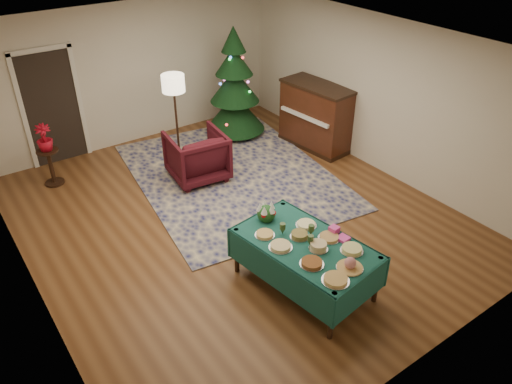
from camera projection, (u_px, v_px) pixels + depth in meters
room_shell at (233, 139)px, 7.17m from camera, size 7.00×7.00×7.00m
doorway at (52, 105)px, 8.92m from camera, size 1.08×0.04×2.16m
rug at (233, 175)px, 8.96m from camera, size 3.75×4.60×0.02m
buffet_table at (305, 252)px, 6.25m from camera, size 1.29×1.92×0.70m
platter_0 at (336, 279)px, 5.58m from camera, size 0.32×0.32×0.04m
platter_1 at (350, 264)px, 5.74m from camera, size 0.31×0.31×0.15m
platter_2 at (352, 249)px, 6.03m from camera, size 0.28×0.28×0.06m
platter_3 at (312, 263)px, 5.82m from camera, size 0.29×0.29×0.05m
platter_4 at (318, 246)px, 6.05m from camera, size 0.24×0.24×0.09m
platter_5 at (329, 237)px, 6.24m from camera, size 0.28×0.28×0.04m
platter_6 at (281, 246)px, 6.09m from camera, size 0.30×0.30×0.05m
platter_7 at (299, 235)px, 6.26m from camera, size 0.24×0.24×0.07m
platter_8 at (306, 224)px, 6.48m from camera, size 0.28×0.28×0.04m
platter_9 at (265, 234)px, 6.30m from camera, size 0.26×0.26×0.04m
goblet_0 at (283, 229)px, 6.29m from camera, size 0.07×0.07×0.16m
goblet_1 at (311, 230)px, 6.26m from camera, size 0.07×0.07×0.16m
goblet_2 at (310, 241)px, 6.08m from camera, size 0.07×0.07×0.16m
napkin_stack at (343, 238)px, 6.22m from camera, size 0.16×0.16×0.04m
gift_box at (334, 230)px, 6.33m from camera, size 0.13×0.13×0.09m
centerpiece at (266, 212)px, 6.54m from camera, size 0.25×0.25×0.29m
armchair at (197, 154)px, 8.66m from camera, size 1.03×0.98×0.96m
floor_lamp at (174, 89)px, 8.71m from camera, size 0.41×0.41×1.67m
side_table at (51, 168)px, 8.58m from camera, size 0.36×0.36×0.65m
potted_plant at (45, 143)px, 8.33m from camera, size 0.26×0.46×0.26m
christmas_tree at (235, 88)px, 9.97m from camera, size 1.51×1.51×2.21m
piano at (316, 117)px, 9.67m from camera, size 0.82×1.52×1.27m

